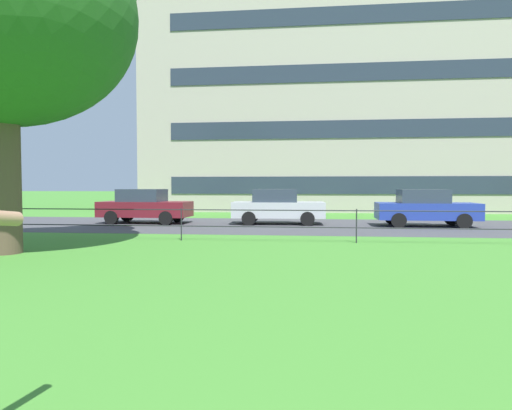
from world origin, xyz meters
TOP-DOWN VIEW (x-y plane):
  - street_strip at (0.00, 20.15)m, footprint 80.00×7.73m
  - park_fence at (0.00, 14.56)m, footprint 36.94×0.04m
  - tree_large_lawn at (-6.00, 11.84)m, footprint 6.56×7.02m
  - car_maroon_far_left at (-6.08, 20.65)m, footprint 4.04×1.90m
  - car_silver_far_right at (-0.07, 20.82)m, footprint 4.05×1.92m
  - car_blue_center at (6.08, 20.34)m, footprint 4.04×1.90m
  - apartment_building_background at (4.60, 35.07)m, footprint 29.09×11.68m

SIDE VIEW (x-z plane):
  - street_strip at x=0.00m, z-range 0.00..0.01m
  - park_fence at x=0.00m, z-range 0.18..1.18m
  - car_maroon_far_left at x=-6.08m, z-range 0.01..1.55m
  - car_silver_far_right at x=-0.07m, z-range 0.01..1.55m
  - car_blue_center at x=6.08m, z-range 0.01..1.55m
  - tree_large_lawn at x=-6.00m, z-range 1.76..10.51m
  - apartment_building_background at x=4.60m, z-range 0.01..14.30m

